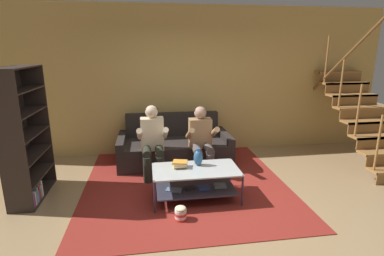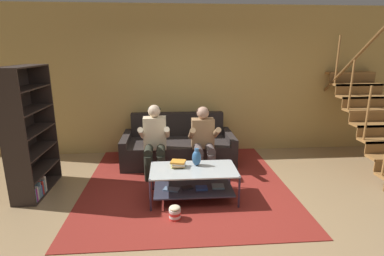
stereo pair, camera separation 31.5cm
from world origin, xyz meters
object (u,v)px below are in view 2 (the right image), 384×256
at_px(bookshelf, 27,140).
at_px(person_seated_right, 203,138).
at_px(popcorn_tub, 175,213).
at_px(couch, 178,147).
at_px(vase, 197,158).
at_px(person_seated_left, 155,138).
at_px(coffee_table, 194,179).
at_px(book_stack, 178,164).

bearing_deg(bookshelf, person_seated_right, 11.01).
height_order(person_seated_right, popcorn_tub, person_seated_right).
distance_m(couch, vase, 1.42).
bearing_deg(person_seated_left, coffee_table, -58.38).
distance_m(couch, bookshelf, 2.52).
bearing_deg(coffee_table, person_seated_left, 121.62).
height_order(person_seated_right, book_stack, person_seated_right).
bearing_deg(book_stack, popcorn_tub, -96.48).
relative_size(person_seated_right, vase, 4.49).
xyz_separation_m(couch, book_stack, (-0.05, -1.41, 0.22)).
distance_m(couch, person_seated_left, 0.79).
xyz_separation_m(person_seated_right, book_stack, (-0.45, -0.83, -0.12)).
bearing_deg(book_stack, couch, 88.13).
xyz_separation_m(coffee_table, book_stack, (-0.21, 0.09, 0.20)).
bearing_deg(bookshelf, popcorn_tub, -24.20).
xyz_separation_m(person_seated_left, coffee_table, (0.57, -0.93, -0.34)).
relative_size(coffee_table, vase, 4.74).
bearing_deg(bookshelf, book_stack, -8.56).
relative_size(couch, coffee_table, 1.70).
height_order(person_seated_left, vase, person_seated_left).
height_order(person_seated_left, book_stack, person_seated_left).
bearing_deg(person_seated_right, popcorn_tub, -109.91).
relative_size(couch, vase, 8.07).
distance_m(coffee_table, book_stack, 0.31).
bearing_deg(person_seated_right, book_stack, -118.60).
height_order(person_seated_left, bookshelf, bookshelf).
xyz_separation_m(person_seated_right, vase, (-0.19, -0.79, -0.05)).
bearing_deg(person_seated_left, person_seated_right, -0.28).
distance_m(person_seated_right, book_stack, 0.96).
relative_size(book_stack, bookshelf, 0.13).
relative_size(couch, person_seated_left, 1.73).
bearing_deg(vase, couch, 98.98).
relative_size(person_seated_right, book_stack, 4.90).
height_order(person_seated_right, coffee_table, person_seated_right).
height_order(person_seated_left, coffee_table, person_seated_left).
bearing_deg(person_seated_left, book_stack, -66.61).
relative_size(couch, popcorn_tub, 10.86).
distance_m(coffee_table, popcorn_tub, 0.63).
relative_size(person_seated_left, popcorn_tub, 6.26).
bearing_deg(person_seated_right, coffee_table, -104.75).
distance_m(vase, popcorn_tub, 0.88).
bearing_deg(book_stack, vase, 8.44).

